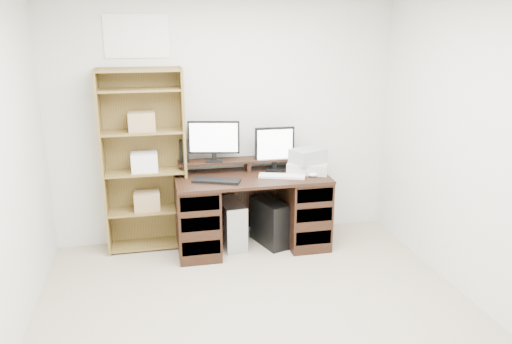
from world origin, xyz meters
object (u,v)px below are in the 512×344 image
object	(u,v)px
monitor_wide	(214,139)
bookshelf	(144,160)
desk	(252,210)
printer	(308,167)
tower_black	(270,222)
monitor_small	(275,147)
tower_silver	(231,224)

from	to	relation	value
monitor_wide	bookshelf	size ratio (longest dim) A/B	0.28
desk	bookshelf	size ratio (longest dim) A/B	0.83
monitor_wide	printer	size ratio (longest dim) A/B	1.26
monitor_wide	printer	distance (m)	0.99
desk	tower_black	xyz separation A→B (m)	(0.19, 0.01, -0.16)
monitor_small	tower_silver	size ratio (longest dim) A/B	0.94
printer	monitor_small	bearing A→B (deg)	175.68
monitor_wide	bookshelf	distance (m)	0.71
printer	tower_black	xyz separation A→B (m)	(-0.39, -0.00, -0.57)
monitor_small	printer	xyz separation A→B (m)	(0.31, -0.15, -0.19)
printer	tower_black	distance (m)	0.69
desk	tower_black	world-z (taller)	desk
tower_silver	tower_black	world-z (taller)	tower_silver
monitor_wide	tower_silver	size ratio (longest dim) A/B	1.07
printer	tower_silver	bearing A→B (deg)	-161.08
monitor_small	tower_silver	bearing A→B (deg)	-166.10
bookshelf	tower_black	bearing A→B (deg)	-9.58
bookshelf	tower_silver	bearing A→B (deg)	-10.93
monitor_small	bookshelf	distance (m)	1.30
bookshelf	printer	bearing A→B (deg)	-7.21
monitor_small	tower_silver	world-z (taller)	monitor_small
monitor_small	printer	size ratio (longest dim) A/B	1.11
desk	bookshelf	bearing A→B (deg)	168.27
desk	tower_silver	xyz separation A→B (m)	(-0.20, 0.05, -0.15)
monitor_wide	tower_black	bearing A→B (deg)	-7.16
monitor_small	desk	bearing A→B (deg)	-148.36
tower_silver	tower_black	distance (m)	0.40
monitor_wide	bookshelf	bearing A→B (deg)	-169.36
desk	bookshelf	world-z (taller)	bookshelf
monitor_wide	tower_black	size ratio (longest dim) A/B	1.00
desk	tower_silver	size ratio (longest dim) A/B	3.18
printer	bookshelf	distance (m)	1.62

